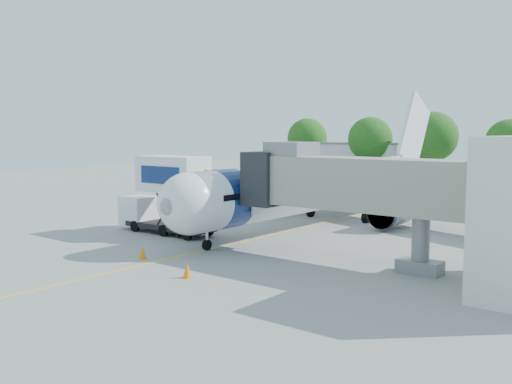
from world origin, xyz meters
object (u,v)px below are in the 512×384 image
Objects in this scene: aircraft at (325,186)px; jet_bridge at (343,184)px; catering_hiloader at (167,195)px; ground_tug at (84,278)px.

aircraft reaches higher than jet_bridge.
ground_tug is at bearing -56.42° from catering_hiloader.
jet_bridge is (7.99, -11.12, 1.39)m from aircraft.
ground_tug is at bearing -114.64° from jet_bridge.
catering_hiloader is (-6.27, -11.12, -0.19)m from aircraft.
jet_bridge is 3.94× the size of ground_tug.
aircraft is 10.71× the size of ground_tug.
ground_tug is at bearing -84.81° from aircraft.
catering_hiloader is at bearing -119.42° from aircraft.
aircraft is at bearing 120.00° from ground_tug.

